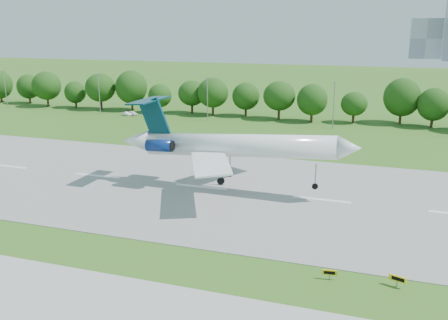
# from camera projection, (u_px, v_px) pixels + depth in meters

# --- Properties ---
(ground) EXTENTS (600.00, 600.00, 0.00)m
(ground) POSITION_uv_depth(u_px,v_px,m) (127.00, 248.00, 60.63)
(ground) COLOR #2D6019
(ground) RESTS_ON ground
(runway) EXTENTS (400.00, 45.00, 0.08)m
(runway) POSITION_uv_depth(u_px,v_px,m) (201.00, 187.00, 83.50)
(runway) COLOR gray
(runway) RESTS_ON ground
(tree_line) EXTENTS (288.40, 8.40, 10.40)m
(tree_line) POSITION_uv_depth(u_px,v_px,m) (285.00, 98.00, 143.21)
(tree_line) COLOR #382314
(tree_line) RESTS_ON ground
(light_poles) EXTENTS (175.90, 0.25, 12.19)m
(light_poles) POSITION_uv_depth(u_px,v_px,m) (268.00, 102.00, 134.79)
(light_poles) COLOR gray
(light_poles) RESTS_ON ground
(airliner) EXTENTS (39.99, 29.17, 13.14)m
(airliner) POSITION_uv_depth(u_px,v_px,m) (226.00, 144.00, 80.16)
(airliner) COLOR white
(airliner) RESTS_ON ground
(taxi_sign_centre) EXTENTS (1.57, 0.37, 1.10)m
(taxi_sign_centre) POSITION_uv_depth(u_px,v_px,m) (330.00, 273.00, 52.97)
(taxi_sign_centre) COLOR gray
(taxi_sign_centre) RESTS_ON ground
(taxi_sign_right) EXTENTS (1.73, 0.75, 1.24)m
(taxi_sign_right) POSITION_uv_depth(u_px,v_px,m) (397.00, 279.00, 51.47)
(taxi_sign_right) COLOR gray
(taxi_sign_right) RESTS_ON ground
(service_vehicle_a) EXTENTS (3.45, 1.98, 1.08)m
(service_vehicle_a) POSITION_uv_depth(u_px,v_px,m) (126.00, 114.00, 149.93)
(service_vehicle_a) COLOR white
(service_vehicle_a) RESTS_ON ground
(service_vehicle_b) EXTENTS (4.09, 2.82, 1.29)m
(service_vehicle_b) POSITION_uv_depth(u_px,v_px,m) (132.00, 113.00, 150.32)
(service_vehicle_b) COLOR white
(service_vehicle_b) RESTS_ON ground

